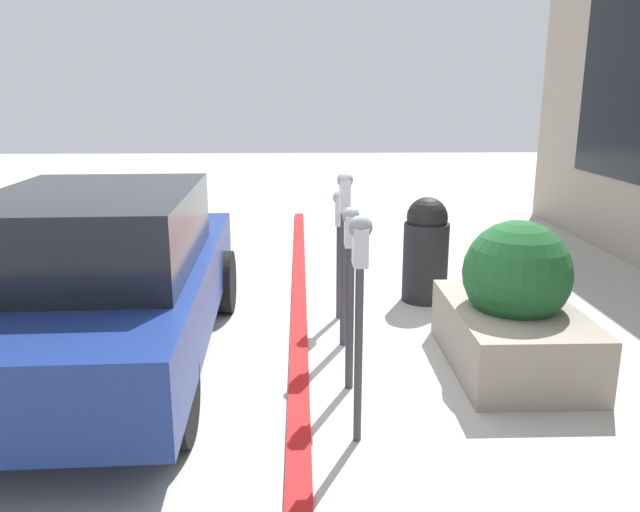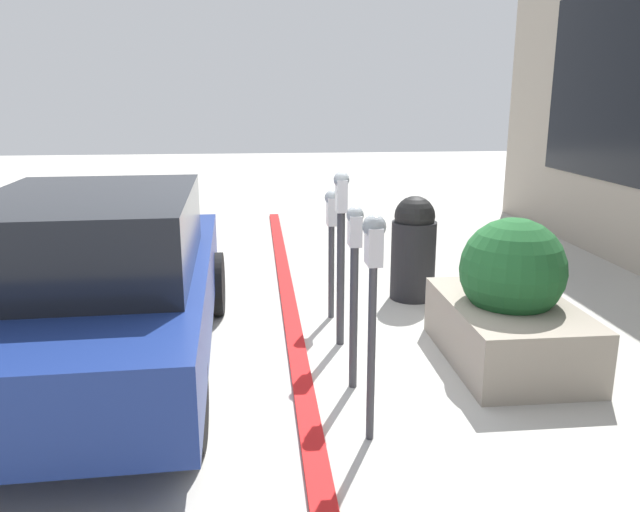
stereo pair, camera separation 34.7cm
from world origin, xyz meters
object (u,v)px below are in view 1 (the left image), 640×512
(parking_meter_nearest, at_px, (360,277))
(parked_car_front, at_px, (104,277))
(parking_meter_second, at_px, (350,269))
(trash_bin, at_px, (426,249))
(planter_box, at_px, (514,309))
(parking_meter_fourth, at_px, (340,229))
(parking_meter_middle, at_px, (345,234))

(parking_meter_nearest, distance_m, parked_car_front, 2.35)
(parking_meter_second, relative_size, trash_bin, 1.24)
(planter_box, bearing_deg, parking_meter_fourth, 48.18)
(parking_meter_middle, bearing_deg, parking_meter_nearest, 179.21)
(parking_meter_middle, relative_size, parked_car_front, 0.38)
(parking_meter_fourth, bearing_deg, planter_box, -131.82)
(parked_car_front, bearing_deg, parking_meter_nearest, -124.21)
(parking_meter_nearest, xyz_separation_m, parking_meter_fourth, (2.35, -0.03, -0.20))
(parking_meter_second, bearing_deg, trash_bin, -25.30)
(parking_meter_second, relative_size, planter_box, 0.90)
(parked_car_front, xyz_separation_m, trash_bin, (1.64, -2.98, -0.20))
(parking_meter_nearest, height_order, trash_bin, parking_meter_nearest)
(parked_car_front, bearing_deg, parking_meter_middle, -80.75)
(parking_meter_second, relative_size, parked_car_front, 0.34)
(trash_bin, bearing_deg, planter_box, -167.57)
(parking_meter_second, xyz_separation_m, parked_car_front, (0.48, 1.97, -0.18))
(parking_meter_nearest, distance_m, parking_meter_fourth, 2.36)
(parking_meter_nearest, height_order, parking_meter_fourth, parking_meter_nearest)
(parking_meter_nearest, relative_size, parking_meter_second, 1.06)
(parking_meter_second, distance_m, trash_bin, 2.37)
(trash_bin, bearing_deg, parking_meter_second, 154.70)
(parking_meter_fourth, distance_m, planter_box, 1.88)
(parking_meter_fourth, relative_size, trash_bin, 1.13)
(parking_meter_nearest, relative_size, parked_car_front, 0.36)
(parking_meter_middle, height_order, parked_car_front, parking_meter_middle)
(parking_meter_fourth, bearing_deg, parking_meter_nearest, 179.38)
(planter_box, bearing_deg, parking_meter_nearest, 128.97)
(parking_meter_fourth, xyz_separation_m, trash_bin, (0.53, -0.98, -0.34))
(parking_meter_second, height_order, parked_car_front, parked_car_front)
(parking_meter_nearest, bearing_deg, parked_car_front, 57.75)
(parking_meter_middle, xyz_separation_m, planter_box, (-0.51, -1.37, -0.53))
(parking_meter_nearest, bearing_deg, planter_box, -51.03)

